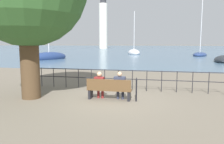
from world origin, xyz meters
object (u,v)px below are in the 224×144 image
(seated_person_left, at_px, (100,84))
(sailboat_0, at_px, (224,59))
(closed_umbrella, at_px, (136,88))
(sailboat_1, at_px, (134,53))
(sailboat_2, at_px, (200,54))
(sailboat_4, at_px, (49,57))
(harbor_lighthouse, at_px, (103,23))
(park_bench, at_px, (109,90))
(seated_person_right, at_px, (120,84))

(seated_person_left, xyz_separation_m, sailboat_0, (11.19, 23.61, -0.41))
(closed_umbrella, bearing_deg, sailboat_1, 96.79)
(sailboat_2, xyz_separation_m, sailboat_4, (-24.38, -15.67, 0.07))
(sailboat_1, distance_m, harbor_lighthouse, 62.26)
(sailboat_0, xyz_separation_m, harbor_lighthouse, (-36.36, 73.74, 12.18))
(seated_person_left, bearing_deg, park_bench, -10.19)
(park_bench, relative_size, sailboat_4, 0.25)
(sailboat_2, bearing_deg, seated_person_left, -88.19)
(closed_umbrella, height_order, sailboat_1, sailboat_1)
(park_bench, distance_m, seated_person_left, 0.50)
(seated_person_right, distance_m, closed_umbrella, 0.72)
(closed_umbrella, distance_m, sailboat_1, 40.72)
(seated_person_right, height_order, sailboat_0, sailboat_0)
(seated_person_left, height_order, harbor_lighthouse, harbor_lighthouse)
(sailboat_4, bearing_deg, sailboat_1, 82.06)
(seated_person_left, height_order, sailboat_0, sailboat_0)
(sailboat_2, distance_m, sailboat_4, 28.98)
(park_bench, height_order, sailboat_4, sailboat_4)
(sailboat_4, bearing_deg, park_bench, -34.05)
(park_bench, relative_size, harbor_lighthouse, 0.07)
(seated_person_right, height_order, sailboat_1, sailboat_1)
(park_bench, bearing_deg, harbor_lighthouse, 104.73)
(park_bench, height_order, sailboat_1, sailboat_1)
(sailboat_0, height_order, harbor_lighthouse, harbor_lighthouse)
(seated_person_left, height_order, seated_person_right, seated_person_right)
(closed_umbrella, bearing_deg, harbor_lighthouse, 105.36)
(park_bench, bearing_deg, sailboat_1, 95.17)
(seated_person_left, bearing_deg, sailboat_0, 64.63)
(seated_person_left, distance_m, sailboat_1, 40.47)
(seated_person_right, bearing_deg, sailboat_0, 66.41)
(seated_person_left, height_order, sailboat_1, sailboat_1)
(seated_person_right, xyz_separation_m, closed_umbrella, (0.71, -0.09, -0.10))
(seated_person_left, bearing_deg, sailboat_4, 122.98)
(sailboat_1, relative_size, sailboat_2, 0.90)
(sailboat_1, relative_size, sailboat_4, 1.31)
(sailboat_4, bearing_deg, sailboat_0, 26.60)
(closed_umbrella, distance_m, sailboat_4, 26.83)
(sailboat_0, bearing_deg, seated_person_left, -97.42)
(sailboat_1, bearing_deg, seated_person_left, -107.13)
(sailboat_4, height_order, harbor_lighthouse, harbor_lighthouse)
(park_bench, height_order, seated_person_left, seated_person_left)
(park_bench, distance_m, sailboat_4, 26.16)
(sailboat_0, relative_size, sailboat_4, 1.08)
(sailboat_4, xyz_separation_m, harbor_lighthouse, (-11.09, 75.66, 12.07))
(seated_person_right, bearing_deg, seated_person_left, 179.83)
(sailboat_2, height_order, harbor_lighthouse, harbor_lighthouse)
(closed_umbrella, bearing_deg, seated_person_left, 176.59)
(harbor_lighthouse, bearing_deg, sailboat_0, -63.75)
(harbor_lighthouse, bearing_deg, seated_person_right, -75.02)
(park_bench, height_order, seated_person_right, seated_person_right)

